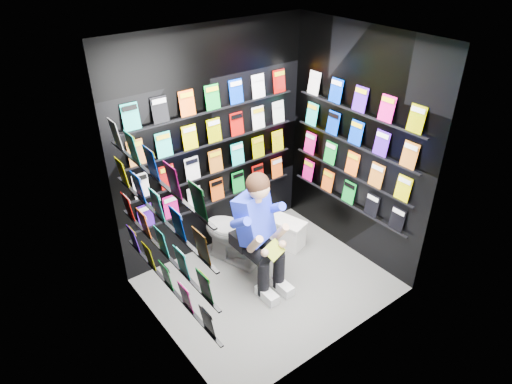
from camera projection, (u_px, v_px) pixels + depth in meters
floor at (269, 284)px, 5.00m from camera, size 2.40×2.40×0.00m
ceiling at (273, 41)px, 3.67m from camera, size 2.40×2.40×0.00m
wall_back at (213, 146)px, 5.02m from camera, size 2.40×0.04×2.60m
wall_front at (349, 230)px, 3.65m from camera, size 2.40×0.04×2.60m
wall_left at (156, 225)px, 3.71m from camera, size 0.04×2.00×2.60m
wall_right at (356, 148)px, 4.96m from camera, size 0.04×2.00×2.60m
comics_back at (215, 146)px, 4.99m from camera, size 2.10×0.06×1.37m
comics_left at (159, 223)px, 3.72m from camera, size 0.06×1.70×1.37m
comics_right at (354, 148)px, 4.94m from camera, size 0.06×1.70×1.37m
toilet at (233, 233)px, 5.19m from camera, size 0.64×0.84×0.73m
longbox at (287, 234)px, 5.54m from camera, size 0.34×0.46×0.31m
longbox_lid at (287, 222)px, 5.45m from camera, size 0.36×0.49×0.03m
reader at (253, 218)px, 4.72m from camera, size 0.77×0.93×1.46m
held_comic at (274, 250)px, 4.59m from camera, size 0.27×0.21×0.10m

